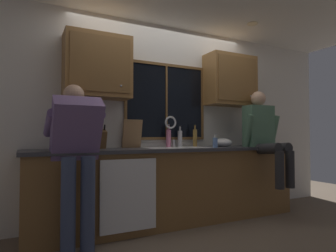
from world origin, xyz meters
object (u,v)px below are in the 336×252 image
(soap_dispenser, at_px, (215,142))
(person_standing, at_px, (76,146))
(knife_block, at_px, (100,139))
(bottle_green_glass, at_px, (180,138))
(bottle_tall_clear, at_px, (169,138))
(mixing_bowl, at_px, (223,143))
(person_sitting_on_counter, at_px, (264,133))
(cutting_board, at_px, (132,134))
(bottle_amber_small, at_px, (195,137))

(soap_dispenser, bearing_deg, person_standing, -176.23)
(person_standing, xyz_separation_m, knife_block, (0.34, 0.46, 0.06))
(bottle_green_glass, xyz_separation_m, bottle_tall_clear, (-0.18, -0.02, 0.01))
(person_standing, distance_m, mixing_bowl, 1.97)
(knife_block, bearing_deg, person_sitting_on_counter, -10.79)
(cutting_board, bearing_deg, bottle_amber_small, -1.45)
(cutting_board, height_order, bottle_amber_small, cutting_board)
(bottle_amber_small, bearing_deg, person_standing, -162.43)
(bottle_tall_clear, height_order, bottle_amber_small, bottle_amber_small)
(knife_block, relative_size, soap_dispenser, 1.87)
(knife_block, height_order, bottle_amber_small, same)
(bottle_amber_small, bearing_deg, mixing_bowl, -35.33)
(person_sitting_on_counter, relative_size, cutting_board, 3.59)
(bottle_green_glass, height_order, bottle_tall_clear, bottle_tall_clear)
(person_standing, height_order, cutting_board, person_standing)
(person_sitting_on_counter, xyz_separation_m, bottle_green_glass, (-1.02, 0.49, -0.07))
(cutting_board, relative_size, bottle_amber_small, 1.16)
(knife_block, xyz_separation_m, bottle_green_glass, (1.09, 0.09, 0.01))
(person_standing, distance_m, knife_block, 0.57)
(soap_dispenser, height_order, bottle_amber_small, bottle_amber_small)
(cutting_board, relative_size, mixing_bowl, 1.46)
(person_sitting_on_counter, xyz_separation_m, cutting_board, (-1.69, 0.48, -0.01))
(person_sitting_on_counter, distance_m, bottle_green_glass, 1.13)
(bottle_tall_clear, bearing_deg, knife_block, -175.46)
(knife_block, relative_size, bottle_tall_clear, 1.09)
(knife_block, xyz_separation_m, bottle_amber_small, (1.31, 0.06, 0.02))
(person_standing, height_order, knife_block, person_standing)
(mixing_bowl, height_order, bottle_tall_clear, bottle_tall_clear)
(bottle_tall_clear, distance_m, bottle_amber_small, 0.40)
(person_sitting_on_counter, height_order, cutting_board, person_sitting_on_counter)
(mixing_bowl, bearing_deg, person_standing, -171.10)
(cutting_board, height_order, soap_dispenser, cutting_board)
(knife_block, bearing_deg, bottle_tall_clear, 4.54)
(mixing_bowl, xyz_separation_m, soap_dispenser, (-0.27, -0.19, 0.01))
(bottle_green_glass, bearing_deg, knife_block, -175.18)
(person_standing, xyz_separation_m, bottle_tall_clear, (1.24, 0.53, 0.07))
(knife_block, distance_m, soap_dispenser, 1.39)
(person_standing, bearing_deg, bottle_green_glass, 21.17)
(bottle_amber_small, bearing_deg, knife_block, -177.39)
(cutting_board, xyz_separation_m, bottle_tall_clear, (0.49, -0.01, -0.05))
(person_sitting_on_counter, height_order, knife_block, person_sitting_on_counter)
(person_standing, height_order, bottle_tall_clear, person_standing)
(mixing_bowl, relative_size, bottle_green_glass, 0.86)
(cutting_board, xyz_separation_m, mixing_bowl, (1.20, -0.24, -0.12))
(soap_dispenser, relative_size, bottle_amber_small, 0.57)
(person_sitting_on_counter, height_order, bottle_green_glass, person_sitting_on_counter)
(person_standing, bearing_deg, bottle_tall_clear, 23.17)
(person_standing, height_order, person_sitting_on_counter, person_sitting_on_counter)
(person_standing, distance_m, bottle_tall_clear, 1.36)
(person_standing, xyz_separation_m, bottle_amber_small, (1.64, 0.52, 0.08))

